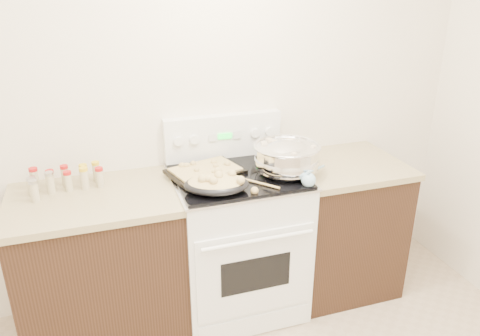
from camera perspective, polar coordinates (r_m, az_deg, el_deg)
name	(u,v)px	position (r m, az deg, el deg)	size (l,w,h in m)	color
room_shell	(279,126)	(1.16, 4.79, 5.09)	(4.10, 3.60, 2.75)	#F0E5CF
counter_left	(103,266)	(2.92, -16.40, -11.37)	(0.93, 0.67, 0.92)	black
counter_right	(339,224)	(3.29, 11.93, -6.75)	(0.73, 0.67, 0.92)	black
kitchen_range	(237,239)	(3.00, -0.33, -8.63)	(0.78, 0.73, 1.22)	white
mixing_bowl	(287,159)	(2.77, 5.70, 1.12)	(0.49, 0.49, 0.23)	silver
roasting_pan	(217,183)	(2.55, -2.86, -1.87)	(0.41, 0.33, 0.11)	black
baking_sheet	(205,170)	(2.80, -4.28, -0.29)	(0.48, 0.40, 0.06)	black
wooden_spoon	(257,188)	(2.58, 2.07, -2.46)	(0.17, 0.20, 0.04)	tan
blue_ladle	(309,179)	(2.66, 8.45, -1.31)	(0.23, 0.21, 0.10)	#90BED8
spice_jars	(63,179)	(2.80, -20.74, -1.31)	(0.40, 0.22, 0.13)	#BFB28C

